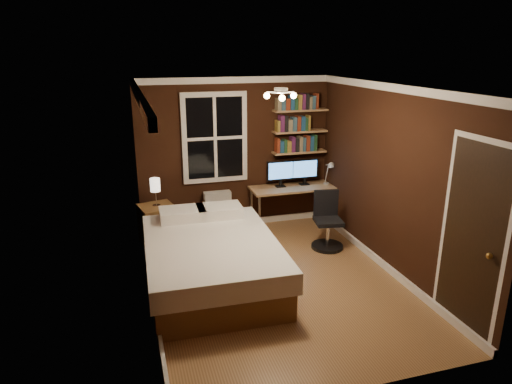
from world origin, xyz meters
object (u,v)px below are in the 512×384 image
object	(u,v)px
nightstand	(158,225)
monitor_left	(280,174)
bedside_lamp	(156,192)
desk_lamp	(329,173)
desk	(294,190)
monitor_right	(305,172)
radiator	(218,211)
bed	(211,260)
office_chair	(327,227)

from	to	relation	value
nightstand	monitor_left	distance (m)	2.17
bedside_lamp	desk_lamp	size ratio (longest dim) A/B	0.99
desk	desk_lamp	distance (m)	0.67
nightstand	monitor_right	size ratio (longest dim) A/B	1.32
nightstand	monitor_right	distance (m)	2.59
radiator	monitor_right	xyz separation A→B (m)	(1.50, -0.10, 0.59)
bed	monitor_right	xyz separation A→B (m)	(1.96, 1.69, 0.59)
bedside_lamp	office_chair	xyz separation A→B (m)	(2.47, -0.84, -0.52)
radiator	nightstand	bearing A→B (deg)	-162.56
bed	radiator	xyz separation A→B (m)	(0.46, 1.79, 0.01)
desk	desk_lamp	xyz separation A→B (m)	(0.60, -0.08, 0.28)
radiator	desk	size ratio (longest dim) A/B	0.45
radiator	bed	bearing A→B (deg)	-104.28
desk_lamp	nightstand	bearing A→B (deg)	-178.82
nightstand	monitor_left	world-z (taller)	monitor_left
nightstand	monitor_left	bearing A→B (deg)	-7.16
monitor_right	desk	bearing A→B (deg)	-161.66
bed	desk_lamp	bearing A→B (deg)	34.90
desk	bedside_lamp	bearing A→B (deg)	-176.48
radiator	monitor_left	world-z (taller)	monitor_left
monitor_right	office_chair	bearing A→B (deg)	-92.20
monitor_left	radiator	bearing A→B (deg)	174.42
bedside_lamp	desk	world-z (taller)	bedside_lamp
radiator	monitor_left	xyz separation A→B (m)	(1.06, -0.10, 0.59)
radiator	bedside_lamp	bearing A→B (deg)	-162.56
radiator	monitor_left	distance (m)	1.22
desk_lamp	monitor_right	bearing A→B (deg)	157.72
bed	bedside_lamp	world-z (taller)	bedside_lamp
radiator	desk_lamp	size ratio (longest dim) A/B	1.51
monitor_right	monitor_left	bearing A→B (deg)	180.00
office_chair	monitor_left	bearing A→B (deg)	119.84
bedside_lamp	desk	bearing A→B (deg)	3.52
desk	office_chair	bearing A→B (deg)	-79.62
bed	desk_lamp	size ratio (longest dim) A/B	5.22
bed	desk	xyz separation A→B (m)	(1.73, 1.62, 0.31)
nightstand	bedside_lamp	distance (m)	0.53
nightstand	bed	bearing A→B (deg)	-82.44
office_chair	desk_lamp	bearing A→B (deg)	74.62
desk	monitor_right	distance (m)	0.37
radiator	desk_lamp	bearing A→B (deg)	-7.85
nightstand	bedside_lamp	bearing A→B (deg)	0.00
radiator	office_chair	bearing A→B (deg)	-38.57
bed	radiator	bearing A→B (deg)	77.26
bed	desk	bearing A→B (deg)	44.54
monitor_left	desk	bearing A→B (deg)	-18.97
bed	desk_lamp	distance (m)	2.85
monitor_left	office_chair	distance (m)	1.28
monitor_left	monitor_right	xyz separation A→B (m)	(0.43, 0.00, 0.00)
bedside_lamp	monitor_right	xyz separation A→B (m)	(2.51, 0.21, 0.08)
monitor_left	office_chair	xyz separation A→B (m)	(0.39, -1.06, -0.60)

